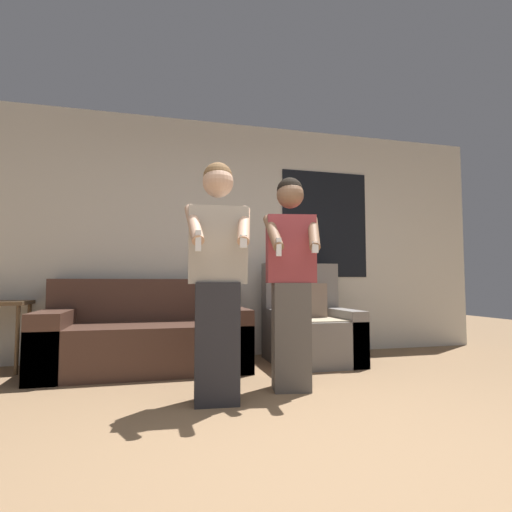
# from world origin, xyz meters

# --- Properties ---
(ground_plane) EXTENTS (14.00, 14.00, 0.00)m
(ground_plane) POSITION_xyz_m (0.00, 0.00, 0.00)
(ground_plane) COLOR #846647
(wall_back) EXTENTS (6.57, 0.07, 2.70)m
(wall_back) POSITION_xyz_m (0.02, 2.84, 1.35)
(wall_back) COLOR beige
(wall_back) RESTS_ON ground_plane
(couch) EXTENTS (1.90, 0.93, 0.87)m
(couch) POSITION_xyz_m (-0.84, 2.35, 0.30)
(couch) COLOR #472D23
(couch) RESTS_ON ground_plane
(armchair) EXTENTS (0.85, 0.87, 1.05)m
(armchair) POSITION_xyz_m (0.83, 2.28, 0.34)
(armchair) COLOR slate
(armchair) RESTS_ON ground_plane
(side_table) EXTENTS (0.48, 0.43, 0.81)m
(side_table) POSITION_xyz_m (-2.18, 2.57, 0.54)
(side_table) COLOR brown
(side_table) RESTS_ON ground_plane
(person_left) EXTENTS (0.47, 0.50, 1.69)m
(person_left) POSITION_xyz_m (-0.35, 1.07, 0.86)
(person_left) COLOR #28282D
(person_left) RESTS_ON ground_plane
(person_right) EXTENTS (0.45, 0.50, 1.68)m
(person_right) POSITION_xyz_m (0.27, 1.28, 0.86)
(person_right) COLOR #56514C
(person_right) RESTS_ON ground_plane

